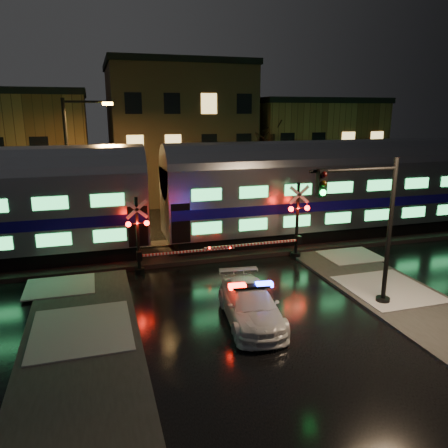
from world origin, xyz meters
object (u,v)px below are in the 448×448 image
Objects in this scene: crossing_signal_left at (146,243)px; crossing_signal_right at (292,228)px; traffic_light at (369,231)px; police_car at (251,304)px; streetlight at (73,162)px.

crossing_signal_right is at bearing 0.05° from crossing_signal_left.
crossing_signal_right reaches higher than crossing_signal_left.
crossing_signal_right is 7.74m from crossing_signal_left.
traffic_light reaches higher than crossing_signal_right.
crossing_signal_left is 10.37m from traffic_light.
police_car is at bearing -126.41° from crossing_signal_right.
crossing_signal_right is (4.58, 6.21, 1.03)m from police_car.
police_car is at bearing -63.02° from crossing_signal_left.
traffic_light is at bearing -87.67° from crossing_signal_right.
police_car is 0.91× the size of crossing_signal_left.
crossing_signal_left reaches higher than police_car.
streetlight is at bearing 116.20° from crossing_signal_left.
crossing_signal_left is 0.90× the size of traffic_light.
crossing_signal_right is 13.29m from streetlight.
traffic_light is (8.00, -6.40, 1.64)m from crossing_signal_left.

